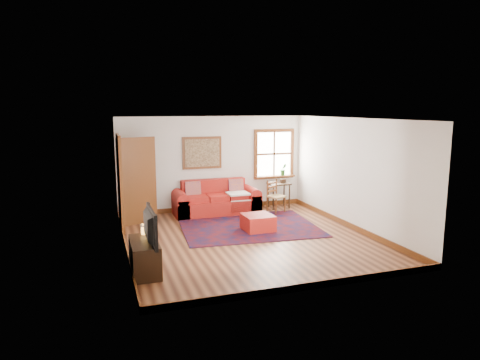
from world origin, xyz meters
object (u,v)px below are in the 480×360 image
object	(u,v)px
red_leather_sofa	(216,202)
media_cabinet	(145,257)
ladder_back_chair	(275,195)
red_ottoman	(258,223)
side_table	(279,187)

from	to	relation	value
red_leather_sofa	media_cabinet	size ratio (longest dim) A/B	2.23
ladder_back_chair	red_leather_sofa	bearing A→B (deg)	165.34
red_leather_sofa	media_cabinet	xyz separation A→B (m)	(-2.22, -3.56, -0.01)
red_ottoman	side_table	distance (m)	2.35
red_leather_sofa	side_table	size ratio (longest dim) A/B	3.18
ladder_back_chair	media_cabinet	distance (m)	4.88
ladder_back_chair	side_table	bearing A→B (deg)	54.39
red_ottoman	media_cabinet	bearing A→B (deg)	-149.38
ladder_back_chair	media_cabinet	size ratio (longest dim) A/B	0.86
red_leather_sofa	red_ottoman	size ratio (longest dim) A/B	3.45
red_ottoman	media_cabinet	size ratio (longest dim) A/B	0.65
red_leather_sofa	side_table	distance (m)	1.81
red_ottoman	side_table	xyz separation A→B (m)	(1.34, 1.89, 0.39)
red_ottoman	media_cabinet	xyz separation A→B (m)	(-2.67, -1.69, 0.09)
red_ottoman	ladder_back_chair	size ratio (longest dim) A/B	0.75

